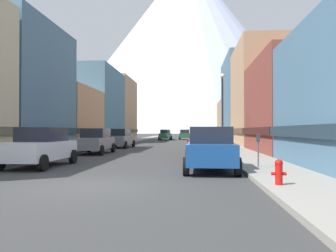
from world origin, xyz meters
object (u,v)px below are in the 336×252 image
(car_left_1, at_px, (95,141))
(pedestrian_0, at_px, (45,142))
(car_left_2, at_px, (120,138))
(car_driving_0, at_px, (165,135))
(car_right_2, at_px, (202,140))
(car_driving_1, at_px, (185,134))
(car_right_1, at_px, (205,143))
(fire_hydrant_near, at_px, (279,171))
(car_right_0, at_px, (210,149))
(streetlamp_right, at_px, (222,100))
(parking_meter_near, at_px, (258,146))
(car_left_0, at_px, (41,147))

(car_left_1, distance_m, pedestrian_0, 3.63)
(car_left_2, bearing_deg, car_driving_0, 85.06)
(car_right_2, relative_size, car_driving_1, 1.01)
(car_driving_0, bearing_deg, car_right_1, -81.70)
(car_driving_1, height_order, fire_hydrant_near, car_driving_1)
(car_right_0, height_order, car_right_1, same)
(car_driving_1, relative_size, streetlamp_right, 0.75)
(car_left_2, distance_m, parking_meter_near, 19.98)
(parking_meter_near, distance_m, streetlamp_right, 12.56)
(car_left_1, height_order, pedestrian_0, pedestrian_0)
(fire_hydrant_near, bearing_deg, car_left_1, 123.58)
(car_left_0, xyz_separation_m, car_driving_1, (5.40, 46.10, 0.00))
(car_right_0, bearing_deg, car_right_1, 90.02)
(car_left_1, relative_size, car_right_2, 0.99)
(car_right_1, relative_size, fire_hydrant_near, 6.36)
(car_right_1, bearing_deg, car_right_0, -89.98)
(car_left_1, relative_size, car_driving_1, 1.00)
(parking_meter_near, bearing_deg, car_left_1, 135.54)
(car_right_2, bearing_deg, car_driving_1, 93.67)
(car_left_2, bearing_deg, parking_meter_near, -61.44)
(car_left_1, relative_size, fire_hydrant_near, 6.26)
(car_left_0, xyz_separation_m, streetlamp_right, (9.15, 11.36, 3.09))
(car_right_0, bearing_deg, parking_meter_near, 7.00)
(car_right_0, relative_size, car_right_1, 0.99)
(car_right_2, height_order, pedestrian_0, pedestrian_0)
(car_left_1, xyz_separation_m, fire_hydrant_near, (9.25, -13.93, -0.37))
(car_right_2, height_order, parking_meter_near, car_right_2)
(car_left_1, distance_m, parking_meter_near, 13.38)
(car_right_1, distance_m, car_driving_0, 37.39)
(car_driving_1, distance_m, parking_meter_near, 47.12)
(car_right_0, relative_size, streetlamp_right, 0.76)
(car_right_1, distance_m, parking_meter_near, 6.32)
(car_left_2, bearing_deg, car_left_0, -89.99)
(car_left_1, distance_m, fire_hydrant_near, 16.73)
(car_right_0, distance_m, parking_meter_near, 1.97)
(car_right_1, bearing_deg, car_left_1, 156.15)
(car_left_0, relative_size, car_right_1, 0.99)
(car_driving_0, bearing_deg, car_left_2, -94.94)
(car_right_0, height_order, car_right_2, same)
(car_left_2, xyz_separation_m, pedestrian_0, (-2.45, -10.85, 0.00))
(pedestrian_0, bearing_deg, car_right_1, -3.89)
(car_driving_0, xyz_separation_m, pedestrian_0, (-4.65, -36.32, 0.00))
(car_right_2, relative_size, parking_meter_near, 3.36)
(streetlamp_right, bearing_deg, car_right_1, -104.11)
(car_driving_1, height_order, pedestrian_0, pedestrian_0)
(pedestrian_0, relative_size, streetlamp_right, 0.28)
(car_right_1, bearing_deg, car_left_2, 123.38)
(car_driving_0, xyz_separation_m, fire_hydrant_near, (7.05, -47.57, -0.37))
(car_right_2, xyz_separation_m, car_driving_1, (-2.20, 34.31, 0.00))
(fire_hydrant_near, relative_size, parking_meter_near, 0.53)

